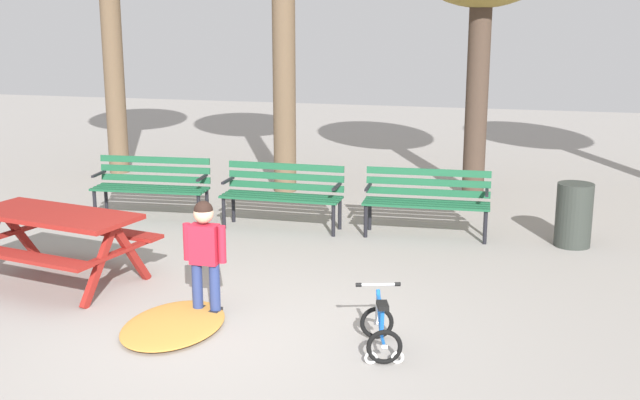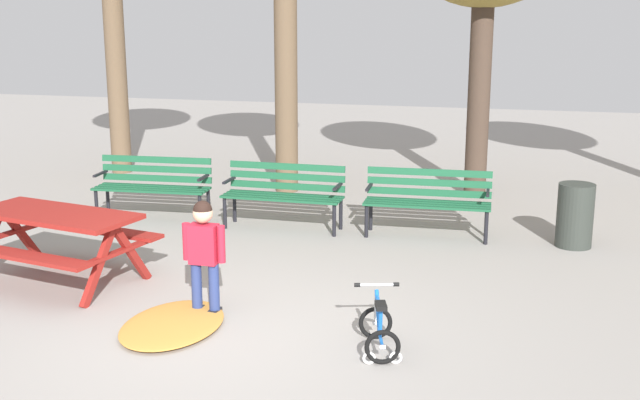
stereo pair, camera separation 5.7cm
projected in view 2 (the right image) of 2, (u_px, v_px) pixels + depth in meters
name	position (u px, v px, depth m)	size (l,w,h in m)	color
ground	(212.00, 337.00, 7.06)	(36.00, 36.00, 0.00)	gray
picnic_table	(56.00, 228.00, 8.40)	(2.03, 1.67, 0.79)	maroon
park_bench_far_left	(154.00, 182.00, 11.04)	(1.63, 0.58, 0.85)	#195133
park_bench_left	(284.00, 190.00, 10.54)	(1.60, 0.46, 0.85)	#195133
park_bench_right	(428.00, 197.00, 10.16)	(1.62, 0.53, 0.85)	#195133
child_standing	(204.00, 248.00, 7.45)	(0.43, 0.19, 1.12)	navy
kids_bicycle	(379.00, 329.00, 6.73)	(0.50, 0.62, 0.54)	black
leaf_pile	(173.00, 324.00, 7.27)	(1.25, 0.88, 0.07)	#C68438
trash_bin	(575.00, 215.00, 9.71)	(0.44, 0.44, 0.79)	#2D332D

